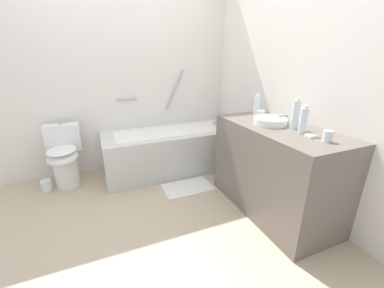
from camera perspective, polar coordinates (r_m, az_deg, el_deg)
name	(u,v)px	position (r m, az deg, el deg)	size (l,w,h in m)	color
ground_plane	(141,219)	(2.35, -12.23, -17.31)	(4.04, 4.04, 0.00)	#C1AD8E
wall_back_tiled	(112,68)	(3.19, -18.80, 16.90)	(3.44, 0.10, 2.58)	white
wall_right_mirror	(291,71)	(2.62, 22.79, 15.97)	(0.10, 2.93, 2.58)	white
bathtub	(171,149)	(3.12, -5.09, -1.15)	(1.69, 0.70, 1.27)	silver
toilet	(64,157)	(3.05, -28.47, -2.72)	(0.38, 0.52, 0.70)	white
vanity_counter	(274,170)	(2.36, 19.26, -5.84)	(0.59, 1.24, 0.84)	#6B6056
sink_basin	(270,121)	(2.26, 18.39, 5.27)	(0.29, 0.29, 0.06)	white
sink_faucet	(285,119)	(2.37, 21.59, 5.68)	(0.13, 0.15, 0.08)	silver
water_bottle_0	(295,115)	(2.17, 23.69, 6.54)	(0.06, 0.06, 0.26)	silver
water_bottle_1	(257,106)	(2.56, 15.43, 8.94)	(0.06, 0.06, 0.23)	silver
water_bottle_2	(303,121)	(2.05, 25.30, 5.08)	(0.06, 0.06, 0.23)	silver
drinking_glass_0	(328,136)	(1.95, 29.93, 1.64)	(0.07, 0.07, 0.08)	white
drinking_glass_1	(261,114)	(2.48, 16.32, 6.92)	(0.08, 0.08, 0.08)	white
soap_dish	(311,136)	(2.01, 26.90, 1.75)	(0.09, 0.06, 0.02)	white
bath_mat	(188,187)	(2.76, -1.07, -10.41)	(0.55, 0.34, 0.01)	white
toilet_paper_roll	(47,185)	(3.15, -31.70, -8.48)	(0.11, 0.11, 0.12)	white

